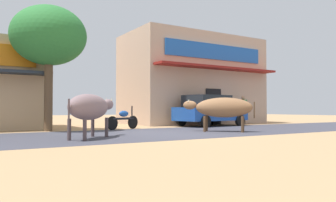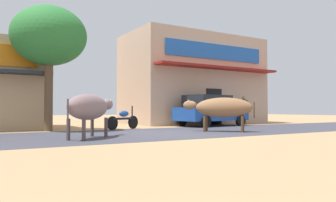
# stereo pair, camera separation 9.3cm
# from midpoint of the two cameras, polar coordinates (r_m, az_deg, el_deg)

# --- Properties ---
(ground) EXTENTS (80.00, 80.00, 0.00)m
(ground) POSITION_cam_midpoint_polar(r_m,az_deg,el_deg) (12.74, -0.09, -5.46)
(ground) COLOR tan
(asphalt_road) EXTENTS (72.00, 5.64, 0.00)m
(asphalt_road) POSITION_cam_midpoint_polar(r_m,az_deg,el_deg) (12.74, -0.09, -5.45)
(asphalt_road) COLOR #3E3E49
(asphalt_road) RESTS_ON ground
(storefront_right_club) EXTENTS (8.69, 5.49, 5.48)m
(storefront_right_club) POSITION_cam_midpoint_polar(r_m,az_deg,el_deg) (21.61, 4.48, 3.49)
(storefront_right_club) COLOR tan
(storefront_right_club) RESTS_ON ground
(roadside_tree) EXTENTS (3.06, 3.06, 5.16)m
(roadside_tree) POSITION_cam_midpoint_polar(r_m,az_deg,el_deg) (14.82, -19.53, 10.35)
(roadside_tree) COLOR brown
(roadside_tree) RESTS_ON ground
(parked_hatchback_car) EXTENTS (4.16, 2.35, 1.64)m
(parked_hatchback_car) POSITION_cam_midpoint_polar(r_m,az_deg,el_deg) (17.87, 7.37, -1.59)
(parked_hatchback_car) COLOR #19469D
(parked_hatchback_car) RESTS_ON ground
(parked_motorcycle) EXTENTS (1.80, 0.82, 1.05)m
(parked_motorcycle) POSITION_cam_midpoint_polar(r_m,az_deg,el_deg) (15.07, -7.44, -3.06)
(parked_motorcycle) COLOR black
(parked_motorcycle) RESTS_ON ground
(cow_near_brown) EXTENTS (2.28, 2.16, 1.36)m
(cow_near_brown) POSITION_cam_midpoint_polar(r_m,az_deg,el_deg) (10.49, -13.09, -1.07)
(cow_near_brown) COLOR slate
(cow_near_brown) RESTS_ON ground
(cow_far_dark) EXTENTS (2.32, 2.35, 1.37)m
(cow_far_dark) POSITION_cam_midpoint_polar(r_m,az_deg,el_deg) (13.46, 9.50, -1.14)
(cow_far_dark) COLOR brown
(cow_far_dark) RESTS_ON ground
(pedestrian_by_shop) EXTENTS (0.41, 0.61, 1.68)m
(pedestrian_by_shop) POSITION_cam_midpoint_polar(r_m,az_deg,el_deg) (20.13, 13.02, -1.13)
(pedestrian_by_shop) COLOR brown
(pedestrian_by_shop) RESTS_ON ground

